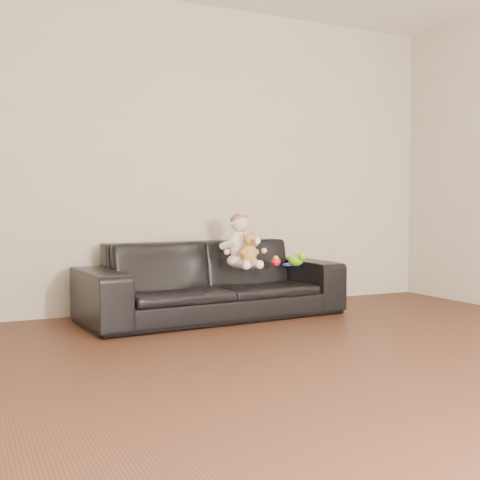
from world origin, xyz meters
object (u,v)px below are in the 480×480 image
sofa (213,280)px  toy_green (296,260)px  toy_rattle (276,262)px  baby (241,244)px  teddy_bear (249,248)px  toy_blue_disc (289,264)px

sofa → toy_green: size_ratio=14.68×
toy_rattle → sofa: bearing=169.0°
baby → teddy_bear: size_ratio=1.81×
baby → toy_blue_disc: 0.49m
toy_green → toy_blue_disc: 0.09m
baby → toy_green: size_ratio=3.06×
toy_rattle → toy_blue_disc: (0.13, 0.02, -0.03)m
sofa → toy_green: 0.69m
sofa → toy_blue_disc: (0.64, -0.08, 0.10)m
toy_green → toy_blue_disc: bearing=101.8°
toy_green → toy_rattle: (-0.15, 0.06, -0.01)m
baby → toy_green: baby is taller
baby → sofa: bearing=142.2°
sofa → toy_rattle: 0.54m
toy_rattle → toy_green: bearing=-22.6°
baby → teddy_bear: (0.01, -0.13, -0.03)m
toy_blue_disc → baby: bearing=-176.6°
teddy_bear → toy_rattle: 0.36m
sofa → teddy_bear: size_ratio=8.70×
toy_green → teddy_bear: bearing=-170.0°
sofa → toy_blue_disc: bearing=-11.8°
sofa → teddy_bear: (0.20, -0.24, 0.26)m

